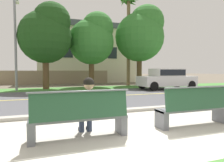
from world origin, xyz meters
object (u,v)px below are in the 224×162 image
at_px(bench_left, 80,117).
at_px(shade_tree_centre, 141,34).
at_px(bench_right, 195,108).
at_px(streetlamp, 16,34).
at_px(car_white_near, 167,78).
at_px(shade_tree_left, 93,39).
at_px(shade_tree_far_left, 47,33).
at_px(palm_tree_tall, 129,12).
at_px(seated_person_white, 88,104).

xyz_separation_m(bench_left, shade_tree_centre, (7.90, 12.42, 4.34)).
relative_size(bench_right, streetlamp, 0.29).
distance_m(car_white_near, shade_tree_left, 6.91).
distance_m(car_white_near, shade_tree_far_left, 9.54).
bearing_deg(palm_tree_tall, streetlamp, -167.97).
distance_m(bench_left, bench_right, 2.86).
distance_m(bench_right, car_white_near, 10.12).
distance_m(seated_person_white, palm_tree_tall, 15.98).
relative_size(bench_left, streetlamp, 0.29).
bearing_deg(seated_person_white, shade_tree_far_left, 92.90).
relative_size(streetlamp, shade_tree_centre, 0.93).
bearing_deg(seated_person_white, car_white_near, 47.11).
relative_size(shade_tree_left, palm_tree_tall, 0.73).
xyz_separation_m(bench_left, streetlamp, (-2.44, 11.22, 3.48)).
xyz_separation_m(car_white_near, shade_tree_left, (-4.74, 3.83, 3.26)).
bearing_deg(palm_tree_tall, car_white_near, -76.32).
xyz_separation_m(car_white_near, shade_tree_far_left, (-8.46, 2.91, 3.31)).
bearing_deg(shade_tree_centre, shade_tree_far_left, -174.16).
relative_size(car_white_near, shade_tree_centre, 0.58).
distance_m(shade_tree_far_left, shade_tree_left, 3.84).
distance_m(shade_tree_left, shade_tree_centre, 4.60).
xyz_separation_m(seated_person_white, streetlamp, (-2.64, 11.04, 3.26)).
distance_m(shade_tree_far_left, palm_tree_tall, 8.03).
bearing_deg(streetlamp, bench_left, -77.72).
bearing_deg(shade_tree_left, car_white_near, -38.95).
height_order(car_white_near, palm_tree_tall, palm_tree_tall).
bearing_deg(shade_tree_far_left, bench_right, -74.35).
distance_m(shade_tree_far_left, shade_tree_centre, 8.34).
bearing_deg(shade_tree_far_left, streetlamp, -170.26).
height_order(bench_left, shade_tree_left, shade_tree_left).
height_order(shade_tree_far_left, palm_tree_tall, palm_tree_tall).
bearing_deg(palm_tree_tall, seated_person_white, -117.44).
bearing_deg(shade_tree_far_left, shade_tree_centre, 5.84).
xyz_separation_m(bench_left, shade_tree_far_left, (-0.38, 11.57, 3.70)).
relative_size(bench_right, car_white_near, 0.46).
bearing_deg(car_white_near, shade_tree_left, 141.05).
height_order(streetlamp, palm_tree_tall, palm_tree_tall).
bearing_deg(seated_person_white, bench_right, -3.70).
xyz_separation_m(seated_person_white, shade_tree_far_left, (-0.58, 11.40, 3.49)).
height_order(seated_person_white, shade_tree_far_left, shade_tree_far_left).
distance_m(bench_left, shade_tree_far_left, 12.15).
height_order(shade_tree_far_left, shade_tree_left, shade_tree_far_left).
distance_m(bench_right, seated_person_white, 2.68).
xyz_separation_m(shade_tree_far_left, shade_tree_left, (3.73, 0.92, -0.05)).
bearing_deg(streetlamp, shade_tree_left, 12.42).
bearing_deg(shade_tree_far_left, seated_person_white, -87.10).
relative_size(shade_tree_far_left, shade_tree_centre, 0.87).
xyz_separation_m(bench_left, seated_person_white, (0.20, 0.17, 0.21)).
relative_size(seated_person_white, shade_tree_left, 0.20).
bearing_deg(streetlamp, seated_person_white, -76.55).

